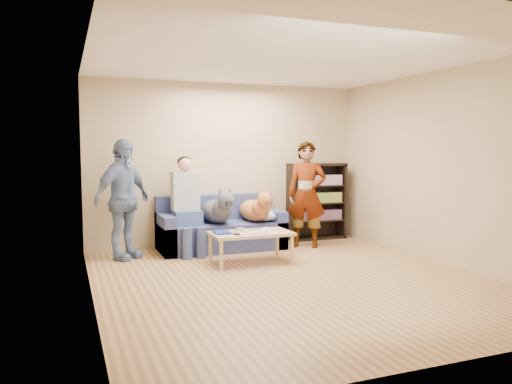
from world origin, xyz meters
name	(u,v)px	position (x,y,z in m)	size (l,w,h in m)	color
ground	(292,280)	(0.00, 0.00, 0.00)	(5.00, 5.00, 0.00)	olive
ceiling	(294,57)	(0.00, 0.00, 2.60)	(5.00, 5.00, 0.00)	white
wall_back	(227,164)	(0.00, 2.50, 1.30)	(4.50, 4.50, 0.00)	tan
wall_front	(447,185)	(0.00, -2.50, 1.30)	(4.50, 4.50, 0.00)	tan
wall_left	(90,174)	(-2.25, 0.00, 1.30)	(5.00, 5.00, 0.00)	tan
wall_right	(447,168)	(2.25, 0.00, 1.30)	(5.00, 5.00, 0.00)	tan
blanket	(266,216)	(0.44, 1.89, 0.51)	(0.45, 0.38, 0.16)	#BABABF
person_standing_right	(307,194)	(1.06, 1.74, 0.83)	(0.61, 0.40, 1.67)	gray
person_standing_left	(123,199)	(-1.73, 1.89, 0.85)	(0.99, 0.41, 1.69)	#7990C1
held_controller	(301,186)	(0.86, 1.54, 0.99)	(0.04, 0.11, 0.03)	white
notebook_blue	(222,232)	(-0.54, 1.08, 0.43)	(0.20, 0.26, 0.03)	navy
papers	(257,232)	(-0.09, 0.93, 0.43)	(0.26, 0.20, 0.01)	silver
magazine	(258,231)	(-0.06, 0.95, 0.44)	(0.22, 0.17, 0.01)	#AEA18B
camera_silver	(240,229)	(-0.26, 1.15, 0.45)	(0.11, 0.06, 0.05)	#B4B4B8
controller_a	(267,229)	(0.14, 1.13, 0.43)	(0.04, 0.13, 0.03)	white
controller_b	(275,229)	(0.22, 1.05, 0.43)	(0.09, 0.06, 0.03)	white
headphone_cup_a	(265,231)	(0.06, 1.01, 0.43)	(0.07, 0.07, 0.02)	silver
headphone_cup_b	(263,230)	(0.06, 1.09, 0.43)	(0.07, 0.07, 0.02)	white
pen_orange	(254,234)	(-0.16, 0.87, 0.42)	(0.01, 0.01, 0.14)	orange
pen_black	(254,229)	(-0.02, 1.21, 0.42)	(0.01, 0.01, 0.14)	black
wallet	(236,234)	(-0.39, 0.91, 0.43)	(0.07, 0.12, 0.01)	black
sofa	(220,231)	(-0.25, 2.10, 0.28)	(1.90, 0.85, 0.82)	#515B93
person_seated	(187,201)	(-0.80, 1.97, 0.77)	(0.40, 0.73, 1.47)	#456999
dog_gray	(218,210)	(-0.33, 1.93, 0.63)	(0.40, 1.25, 0.58)	#4F515A
dog_tan	(256,209)	(0.27, 1.89, 0.62)	(0.38, 1.15, 0.55)	#C4703C
coffee_table	(251,235)	(-0.14, 1.03, 0.37)	(1.10, 0.60, 0.42)	#D7A884
bookshelf	(316,200)	(1.55, 2.33, 0.68)	(1.00, 0.34, 1.30)	black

